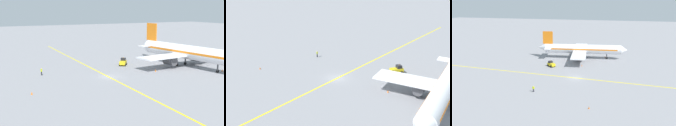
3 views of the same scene
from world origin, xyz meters
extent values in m
plane|color=gray|center=(0.00, 0.00, 0.00)|extent=(400.00, 400.00, 0.00)
cube|color=yellow|center=(0.00, 0.00, 0.00)|extent=(7.38, 119.82, 0.01)
cylinder|color=white|center=(-23.54, -1.64, 3.80)|extent=(6.98, 30.21, 3.60)
cone|color=white|center=(-21.67, -18.04, 4.10)|extent=(3.38, 3.33, 3.06)
cube|color=orange|center=(-23.54, -1.64, 3.95)|extent=(6.68, 27.24, 0.50)
cube|color=white|center=(-23.43, -2.64, 3.08)|extent=(28.41, 8.35, 0.36)
cylinder|color=#4C4C51|center=(-28.39, -3.21, 1.83)|extent=(2.55, 3.43, 2.20)
cylinder|color=#4C4C51|center=(-18.46, -2.07, 1.83)|extent=(2.55, 3.43, 2.20)
cube|color=orange|center=(-21.95, -15.55, 8.10)|extent=(0.81, 4.02, 5.00)
cube|color=white|center=(-22.01, -15.06, 4.20)|extent=(9.21, 3.41, 0.24)
cylinder|color=#4C4C51|center=(-24.63, 7.89, 1.40)|extent=(0.36, 0.36, 2.00)
cylinder|color=black|center=(-24.63, 7.89, 0.40)|extent=(0.37, 0.83, 0.80)
cylinder|color=#4C4C51|center=(-24.90, -3.81, 1.40)|extent=(0.36, 0.36, 2.00)
cylinder|color=black|center=(-24.90, -3.81, 0.40)|extent=(0.37, 0.83, 0.80)
cylinder|color=#4C4C51|center=(-21.72, -3.45, 1.40)|extent=(0.36, 0.36, 2.00)
cylinder|color=black|center=(-21.72, -3.45, 0.40)|extent=(0.37, 0.83, 0.80)
cube|color=gold|center=(-9.54, -10.44, 0.80)|extent=(3.04, 3.28, 0.90)
cube|color=black|center=(-9.88, -10.87, 1.60)|extent=(1.68, 1.66, 0.70)
sphere|color=orange|center=(-9.88, -10.87, 2.03)|extent=(0.16, 0.16, 0.16)
cylinder|color=black|center=(-9.56, -11.67, 0.35)|extent=(0.63, 0.70, 0.70)
cylinder|color=black|center=(-10.74, -10.74, 0.35)|extent=(0.63, 0.70, 0.70)
cylinder|color=black|center=(-8.35, -10.15, 0.35)|extent=(0.63, 0.70, 0.70)
cylinder|color=black|center=(-9.52, -9.21, 0.35)|extent=(0.63, 0.70, 0.70)
cylinder|color=#23232D|center=(12.71, -8.32, 0.42)|extent=(0.16, 0.16, 0.85)
cylinder|color=#23232D|center=(12.75, -8.52, 0.42)|extent=(0.16, 0.16, 0.85)
cube|color=#CCD819|center=(12.73, -8.42, 1.15)|extent=(0.28, 0.39, 0.60)
cylinder|color=#CCD819|center=(12.68, -8.19, 1.15)|extent=(0.10, 0.10, 0.55)
cylinder|color=#CCD819|center=(12.77, -8.66, 1.15)|extent=(0.10, 0.10, 0.55)
sphere|color=beige|center=(12.73, -8.42, 1.57)|extent=(0.22, 0.22, 0.22)
cone|color=orange|center=(-26.96, 7.12, 0.28)|extent=(0.32, 0.32, 0.55)
cone|color=orange|center=(-12.67, -0.07, 0.28)|extent=(0.32, 0.32, 0.55)
cone|color=orange|center=(18.38, 6.49, 0.28)|extent=(0.32, 0.32, 0.55)
camera|label=1|loc=(30.13, 60.06, 15.17)|focal=50.00mm
camera|label=2|loc=(-37.78, 52.30, 28.08)|focal=50.00mm
camera|label=3|loc=(60.84, 11.31, 22.48)|focal=35.00mm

